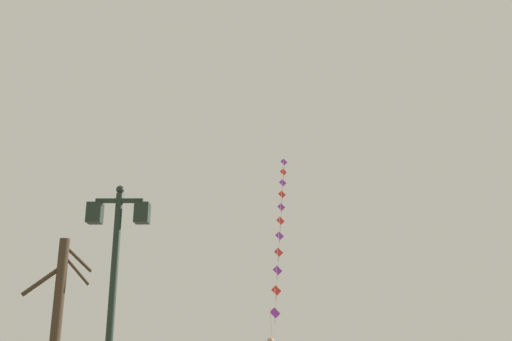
# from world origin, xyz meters

# --- Properties ---
(twin_lantern_lamp_post) EXTENTS (1.21, 0.28, 4.51)m
(twin_lantern_lamp_post) POSITION_xyz_m (-1.88, 8.43, 3.13)
(twin_lantern_lamp_post) COLOR #1E2D23
(twin_lantern_lamp_post) RESTS_ON ground_plane
(kite_train) EXTENTS (1.37, 12.96, 12.46)m
(kite_train) POSITION_xyz_m (1.86, 24.86, 6.79)
(kite_train) COLOR brown
(kite_train) RESTS_ON ground_plane
(bare_tree) EXTENTS (1.93, 0.74, 4.60)m
(bare_tree) POSITION_xyz_m (-5.11, 14.78, 2.42)
(bare_tree) COLOR #423323
(bare_tree) RESTS_ON ground_plane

